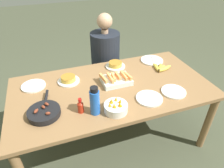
{
  "coord_description": "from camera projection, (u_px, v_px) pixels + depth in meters",
  "views": [
    {
      "loc": [
        -0.51,
        -1.46,
        1.81
      ],
      "look_at": [
        0.0,
        0.0,
        0.74
      ],
      "focal_mm": 32.0,
      "sensor_mm": 36.0,
      "label": 1
    }
  ],
  "objects": [
    {
      "name": "melon_tray",
      "position": [
        116.0,
        80.0,
        1.93
      ],
      "size": [
        0.28,
        0.21,
        0.09
      ],
      "color": "silver",
      "rests_on": "dining_table"
    },
    {
      "name": "skillet",
      "position": [
        44.0,
        112.0,
        1.56
      ],
      "size": [
        0.25,
        0.4,
        0.08
      ],
      "rotation": [
        0.0,
        0.0,
        1.4
      ],
      "color": "black",
      "rests_on": "dining_table"
    },
    {
      "name": "frittata_plate_center",
      "position": [
        115.0,
        65.0,
        2.19
      ],
      "size": [
        0.22,
        0.22,
        0.06
      ],
      "color": "silver",
      "rests_on": "dining_table"
    },
    {
      "name": "person_figure",
      "position": [
        106.0,
        69.0,
        2.62
      ],
      "size": [
        0.39,
        0.39,
        1.2
      ],
      "color": "black",
      "rests_on": "ground_plane"
    },
    {
      "name": "empty_plate_mid_edge",
      "position": [
        174.0,
        92.0,
        1.82
      ],
      "size": [
        0.22,
        0.22,
        0.02
      ],
      "color": "silver",
      "rests_on": "dining_table"
    },
    {
      "name": "frittata_plate_side",
      "position": [
        68.0,
        80.0,
        1.95
      ],
      "size": [
        0.21,
        0.21,
        0.06
      ],
      "color": "silver",
      "rests_on": "dining_table"
    },
    {
      "name": "water_bottle",
      "position": [
        95.0,
        101.0,
        1.53
      ],
      "size": [
        0.08,
        0.08,
        0.25
      ],
      "color": "blue",
      "rests_on": "dining_table"
    },
    {
      "name": "ground_plane",
      "position": [
        112.0,
        137.0,
        2.3
      ],
      "size": [
        14.0,
        14.0,
        0.0
      ],
      "primitive_type": "plane",
      "color": "#474C38"
    },
    {
      "name": "empty_plate_far_left",
      "position": [
        34.0,
        86.0,
        1.89
      ],
      "size": [
        0.22,
        0.22,
        0.02
      ],
      "color": "silver",
      "rests_on": "dining_table"
    },
    {
      "name": "banana_bunch",
      "position": [
        161.0,
        68.0,
        2.15
      ],
      "size": [
        0.2,
        0.19,
        0.04
      ],
      "color": "gold",
      "rests_on": "dining_table"
    },
    {
      "name": "empty_plate_far_right",
      "position": [
        152.0,
        60.0,
        2.31
      ],
      "size": [
        0.26,
        0.26,
        0.02
      ],
      "color": "silver",
      "rests_on": "dining_table"
    },
    {
      "name": "hot_sauce_bottle",
      "position": [
        81.0,
        106.0,
        1.57
      ],
      "size": [
        0.05,
        0.05,
        0.13
      ],
      "color": "#B72814",
      "rests_on": "dining_table"
    },
    {
      "name": "empty_plate_near_front",
      "position": [
        149.0,
        98.0,
        1.73
      ],
      "size": [
        0.23,
        0.23,
        0.02
      ],
      "color": "silver",
      "rests_on": "dining_table"
    },
    {
      "name": "dining_table",
      "position": [
        112.0,
        93.0,
        1.94
      ],
      "size": [
        1.87,
        0.97,
        0.71
      ],
      "color": "olive",
      "rests_on": "ground_plane"
    },
    {
      "name": "fruit_bowl_mango",
      "position": [
        116.0,
        107.0,
        1.59
      ],
      "size": [
        0.19,
        0.19,
        0.11
      ],
      "color": "silver",
      "rests_on": "dining_table"
    }
  ]
}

